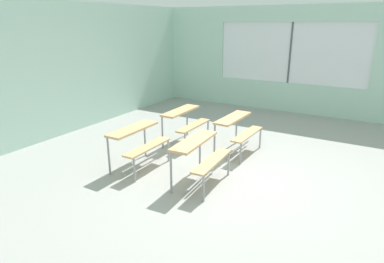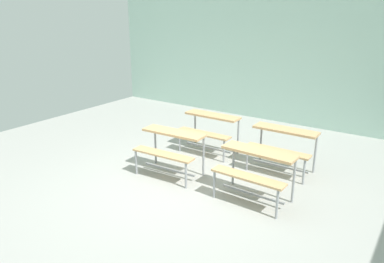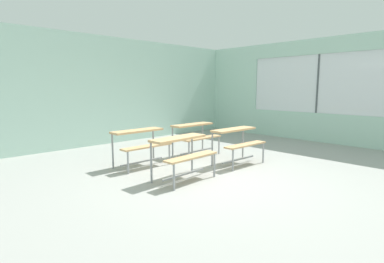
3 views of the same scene
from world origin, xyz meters
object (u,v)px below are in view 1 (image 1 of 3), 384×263
(desk_bench_r0c0, at_px, (200,151))
(desk_bench_r1c1, at_px, (185,119))
(desk_bench_r0c1, at_px, (238,126))
(desk_bench_r1c0, at_px, (138,138))

(desk_bench_r0c0, distance_m, desk_bench_r1c1, 1.91)
(desk_bench_r0c1, relative_size, desk_bench_r1c1, 1.02)
(desk_bench_r1c0, bearing_deg, desk_bench_r0c0, -89.80)
(desk_bench_r0c0, xyz_separation_m, desk_bench_r1c1, (1.49, 1.20, 0.00))
(desk_bench_r0c1, bearing_deg, desk_bench_r0c0, -178.09)
(desk_bench_r0c0, relative_size, desk_bench_r0c1, 1.01)
(desk_bench_r1c1, bearing_deg, desk_bench_r0c0, -141.45)
(desk_bench_r1c0, relative_size, desk_bench_r1c1, 1.00)
(desk_bench_r1c0, bearing_deg, desk_bench_r0c1, -39.17)
(desk_bench_r0c1, distance_m, desk_bench_r1c0, 2.00)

